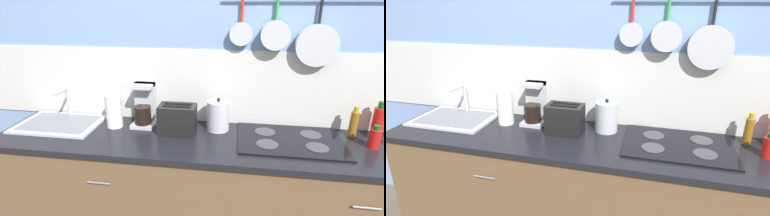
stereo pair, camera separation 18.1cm
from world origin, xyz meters
The scene contains 12 objects.
wall_back centered at (0.00, 0.33, 1.27)m, with size 7.20×0.14×2.60m.
cabinet_base centered at (0.00, 0.00, 0.43)m, with size 2.94×0.57×0.86m.
countertop centered at (0.00, 0.00, 0.88)m, with size 2.98×0.59×0.03m.
sink_basin centered at (-1.17, 0.08, 0.91)m, with size 0.56×0.40×0.23m.
paper_towel_roll centered at (-0.78, 0.11, 1.01)m, with size 0.11×0.11×0.23m.
coffee_maker centered at (-0.59, 0.18, 1.01)m, with size 0.15×0.17×0.29m.
toaster centered at (-0.33, 0.07, 0.99)m, with size 0.25×0.15×0.20m.
kettle centered at (-0.08, 0.17, 0.99)m, with size 0.15×0.15×0.22m.
cooktop centered at (0.38, 0.06, 0.90)m, with size 0.63×0.45×0.01m.
bottle_cooking_wine centered at (0.78, 0.19, 0.98)m, with size 0.05×0.05×0.20m.
bottle_dish_soap centered at (0.85, 0.04, 0.96)m, with size 0.07×0.07×0.14m.
bottle_vinegar centered at (0.93, 0.22, 0.99)m, with size 0.07×0.07×0.23m.
Camera 1 is at (0.03, -1.68, 1.72)m, focal length 28.00 mm.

